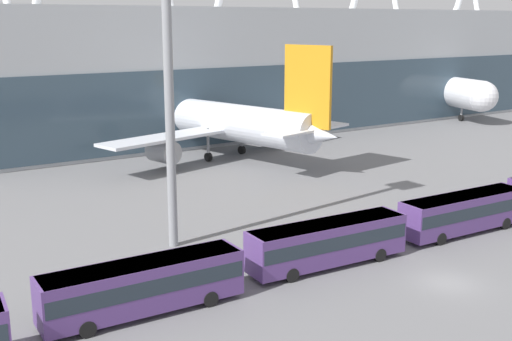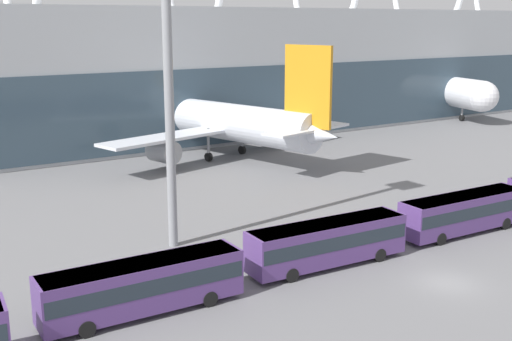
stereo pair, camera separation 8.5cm
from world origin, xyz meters
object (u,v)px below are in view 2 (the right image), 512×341
object	(u,v)px
shuttle_bus_1	(143,284)
floodlight_mast	(166,12)
airliner_at_gate_far	(222,121)
shuttle_bus_2	(328,241)
shuttle_bus_3	(464,211)
airliner_parked_remote	(425,87)

from	to	relation	value
shuttle_bus_1	floodlight_mast	xyz separation A→B (m)	(6.80, 9.92, 15.93)
airliner_at_gate_far	shuttle_bus_2	xyz separation A→B (m)	(-12.88, -37.14, -2.79)
shuttle_bus_2	shuttle_bus_3	bearing A→B (deg)	1.72
shuttle_bus_1	shuttle_bus_3	xyz separation A→B (m)	(28.36, -0.44, 0.00)
floodlight_mast	shuttle_bus_3	bearing A→B (deg)	-25.68
airliner_at_gate_far	shuttle_bus_1	world-z (taller)	airliner_at_gate_far
airliner_parked_remote	shuttle_bus_1	world-z (taller)	airliner_parked_remote
shuttle_bus_2	shuttle_bus_1	bearing A→B (deg)	-176.87
airliner_at_gate_far	airliner_parked_remote	world-z (taller)	airliner_parked_remote
airliner_parked_remote	floodlight_mast	bearing A→B (deg)	-45.66
shuttle_bus_1	shuttle_bus_3	world-z (taller)	same
airliner_at_gate_far	shuttle_bus_2	world-z (taller)	airliner_at_gate_far
shuttle_bus_1	shuttle_bus_2	bearing A→B (deg)	1.73
shuttle_bus_3	floodlight_mast	xyz separation A→B (m)	(-21.56, 10.36, 15.93)
airliner_parked_remote	shuttle_bus_2	distance (m)	84.87
shuttle_bus_1	floodlight_mast	bearing A→B (deg)	57.49
airliner_at_gate_far	floodlight_mast	distance (m)	36.35
airliner_parked_remote	shuttle_bus_3	xyz separation A→B (m)	(-52.64, -52.63, -3.01)
shuttle_bus_2	shuttle_bus_3	size ratio (longest dim) A/B	1.00
airliner_parked_remote	floodlight_mast	distance (m)	86.37
shuttle_bus_1	shuttle_bus_3	size ratio (longest dim) A/B	1.00
airliner_parked_remote	shuttle_bus_1	bearing A→B (deg)	-42.54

